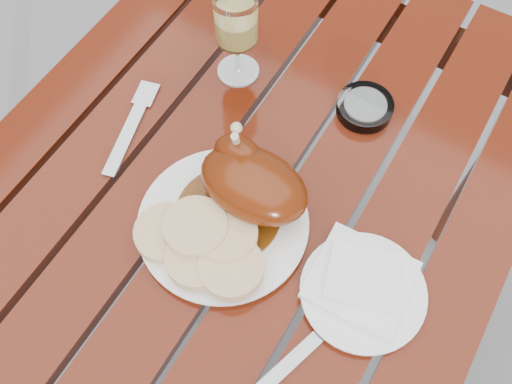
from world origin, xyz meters
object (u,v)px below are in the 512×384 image
table (234,289)px  wine_glass (237,37)px  side_plate (363,292)px  ashtray (365,107)px  dinner_plate (223,224)px

table → wine_glass: size_ratio=7.14×
side_plate → ashtray: ashtray is taller
table → dinner_plate: size_ratio=4.79×
side_plate → dinner_plate: bearing=-177.1°
ashtray → wine_glass: bearing=-171.3°
wine_glass → ashtray: (0.22, 0.03, -0.07)m
wine_glass → ashtray: wine_glass is taller
dinner_plate → ashtray: (0.09, 0.29, 0.00)m
dinner_plate → wine_glass: bearing=117.4°
dinner_plate → side_plate: size_ratio=1.43×
dinner_plate → side_plate: 0.22m
table → dinner_plate: 0.38m
ashtray → side_plate: bearing=-64.7°
wine_glass → side_plate: size_ratio=0.96×
dinner_plate → ashtray: 0.31m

